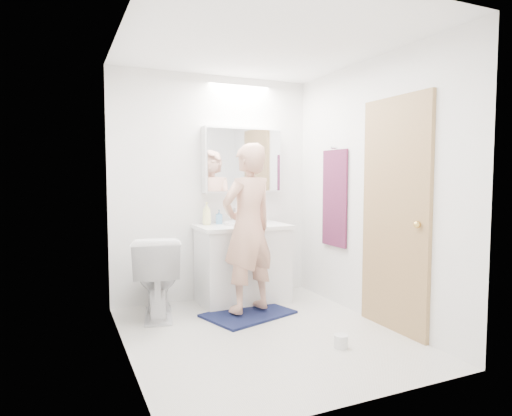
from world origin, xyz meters
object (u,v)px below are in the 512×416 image
medicine_cabinet (242,160)px  soap_bottle_b (219,217)px  vanity_cabinet (242,265)px  toilet_paper_roll (341,341)px  soap_bottle_a (207,214)px  person (248,228)px  toothbrush_cup (251,219)px  toilet (157,276)px

medicine_cabinet → soap_bottle_b: bearing=-173.9°
soap_bottle_b → vanity_cabinet: bearing=-43.0°
toilet_paper_roll → soap_bottle_a: bearing=109.2°
person → soap_bottle_a: (-0.22, 0.59, 0.10)m
vanity_cabinet → person: bearing=-105.5°
toothbrush_cup → toilet: bearing=-165.8°
soap_bottle_a → toilet_paper_roll: bearing=-70.8°
medicine_cabinet → toilet: 1.54m
soap_bottle_a → toilet_paper_roll: size_ratio=2.16×
toilet → toothbrush_cup: size_ratio=8.24×
medicine_cabinet → toothbrush_cup: size_ratio=9.31×
toilet → medicine_cabinet: bearing=-150.3°
person → toilet_paper_roll: person is taller
toothbrush_cup → toilet_paper_roll: bearing=-87.9°
vanity_cabinet → toothbrush_cup: (0.16, 0.16, 0.47)m
vanity_cabinet → toothbrush_cup: size_ratio=9.52×
person → toilet_paper_roll: size_ratio=14.44×
toilet → vanity_cabinet: bearing=-161.0°
vanity_cabinet → toilet: bearing=-172.9°
person → toilet_paper_roll: (0.35, -1.03, -0.79)m
toothbrush_cup → toilet_paper_roll: 1.82m
toilet → soap_bottle_b: bearing=-146.1°
toilet → soap_bottle_b: size_ratio=5.13×
vanity_cabinet → toilet: size_ratio=1.15×
medicine_cabinet → soap_bottle_b: size_ratio=5.79×
toothbrush_cup → toilet_paper_roll: toothbrush_cup is taller
soap_bottle_b → toothbrush_cup: 0.36m
soap_bottle_a → soap_bottle_b: soap_bottle_a is taller
medicine_cabinet → toilet_paper_roll: size_ratio=8.00×
person → toilet_paper_roll: bearing=91.7°
soap_bottle_a → toilet_paper_roll: soap_bottle_a is taller
vanity_cabinet → toothbrush_cup: bearing=44.3°
soap_bottle_b → toilet_paper_roll: size_ratio=1.38×
soap_bottle_a → toothbrush_cup: soap_bottle_a is taller
toothbrush_cup → soap_bottle_a: bearing=-178.9°
toothbrush_cup → person: bearing=-115.5°
medicine_cabinet → soap_bottle_a: 0.71m
soap_bottle_a → toothbrush_cup: (0.50, 0.01, -0.08)m
toilet → soap_bottle_a: (0.58, 0.27, 0.55)m
toilet → toilet_paper_roll: 1.81m
soap_bottle_a → soap_bottle_b: (0.15, 0.03, -0.04)m
toilet → toothbrush_cup: bearing=-153.9°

